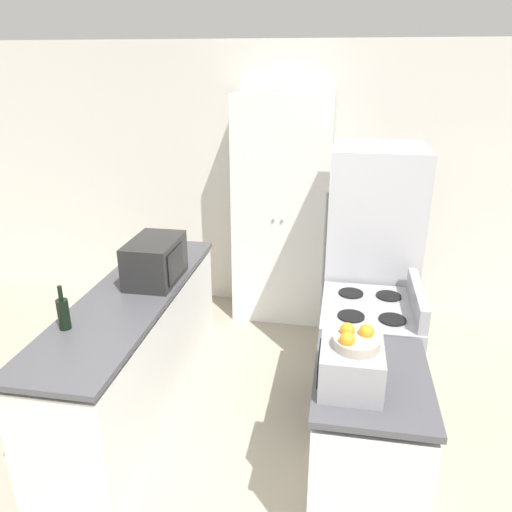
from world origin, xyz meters
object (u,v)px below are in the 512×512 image
object	(u,v)px
fruit_bowl	(356,340)
stove	(365,363)
refrigerator	(370,261)
microwave	(155,260)
toaster_oven	(351,366)
pantry_cabinet	(282,212)
wine_bottle	(63,313)

from	to	relation	value
fruit_bowl	stove	bearing A→B (deg)	81.98
refrigerator	microwave	world-z (taller)	refrigerator
refrigerator	toaster_oven	size ratio (longest dim) A/B	5.06
pantry_cabinet	refrigerator	world-z (taller)	pantry_cabinet
stove	fruit_bowl	world-z (taller)	fruit_bowl
refrigerator	fruit_bowl	size ratio (longest dim) A/B	8.21
refrigerator	fruit_bowl	bearing A→B (deg)	-95.18
pantry_cabinet	refrigerator	xyz separation A→B (m)	(0.81, -0.74, -0.16)
pantry_cabinet	stove	size ratio (longest dim) A/B	2.04
stove	wine_bottle	distance (m)	2.01
stove	fruit_bowl	bearing A→B (deg)	-98.02
refrigerator	microwave	xyz separation A→B (m)	(-1.57, -0.59, 0.13)
refrigerator	wine_bottle	world-z (taller)	refrigerator
toaster_oven	fruit_bowl	bearing A→B (deg)	-9.39
toaster_oven	microwave	bearing A→B (deg)	143.12
stove	refrigerator	world-z (taller)	refrigerator
wine_bottle	pantry_cabinet	bearing A→B (deg)	63.63
stove	microwave	world-z (taller)	microwave
toaster_oven	refrigerator	bearing A→B (deg)	84.38
wine_bottle	toaster_oven	distance (m)	1.72
pantry_cabinet	fruit_bowl	size ratio (longest dim) A/B	9.64
refrigerator	wine_bottle	bearing A→B (deg)	-143.57
microwave	fruit_bowl	bearing A→B (deg)	-36.69
pantry_cabinet	microwave	world-z (taller)	pantry_cabinet
stove	refrigerator	distance (m)	0.89
refrigerator	fruit_bowl	xyz separation A→B (m)	(-0.15, -1.65, 0.24)
refrigerator	toaster_oven	distance (m)	1.66
microwave	toaster_oven	world-z (taller)	microwave
microwave	toaster_oven	bearing A→B (deg)	-36.88
stove	fruit_bowl	size ratio (longest dim) A/B	4.72
refrigerator	toaster_oven	xyz separation A→B (m)	(-0.16, -1.65, 0.09)
microwave	wine_bottle	size ratio (longest dim) A/B	1.82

